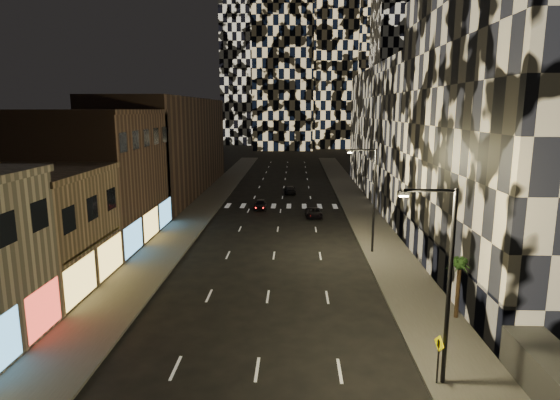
# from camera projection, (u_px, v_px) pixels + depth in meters

# --- Properties ---
(sidewalk_left) EXTENTS (4.00, 120.00, 0.15)m
(sidewalk_left) POSITION_uv_depth(u_px,v_px,m) (205.00, 205.00, 61.27)
(sidewalk_left) COLOR #47443F
(sidewalk_left) RESTS_ON ground
(sidewalk_right) EXTENTS (4.00, 120.00, 0.15)m
(sidewalk_right) POSITION_uv_depth(u_px,v_px,m) (358.00, 206.00, 60.63)
(sidewalk_right) COLOR #47443F
(sidewalk_right) RESTS_ON ground
(curb_left) EXTENTS (0.20, 120.00, 0.15)m
(curb_left) POSITION_uv_depth(u_px,v_px,m) (221.00, 205.00, 61.20)
(curb_left) COLOR #4C4C47
(curb_left) RESTS_ON ground
(curb_right) EXTENTS (0.20, 120.00, 0.15)m
(curb_right) POSITION_uv_depth(u_px,v_px,m) (342.00, 206.00, 60.70)
(curb_right) COLOR #4C4C47
(curb_right) RESTS_ON ground
(retail_tan) EXTENTS (10.00, 10.00, 8.00)m
(retail_tan) POSITION_uv_depth(u_px,v_px,m) (23.00, 233.00, 32.29)
(retail_tan) COLOR #886E51
(retail_tan) RESTS_ON ground
(retail_brown) EXTENTS (10.00, 15.00, 12.00)m
(retail_brown) POSITION_uv_depth(u_px,v_px,m) (97.00, 178.00, 44.17)
(retail_brown) COLOR #50392D
(retail_brown) RESTS_ON ground
(retail_filler_left) EXTENTS (10.00, 40.00, 14.00)m
(retail_filler_left) POSITION_uv_depth(u_px,v_px,m) (170.00, 146.00, 69.98)
(retail_filler_left) COLOR #50392D
(retail_filler_left) RESTS_ON ground
(midrise_right) EXTENTS (16.00, 25.00, 22.00)m
(midrise_right) POSITION_uv_depth(u_px,v_px,m) (551.00, 130.00, 33.21)
(midrise_right) COLOR #232326
(midrise_right) RESTS_ON ground
(midrise_base) EXTENTS (0.60, 25.00, 3.00)m
(midrise_base) POSITION_uv_depth(u_px,v_px,m) (434.00, 256.00, 35.27)
(midrise_base) COLOR #383838
(midrise_base) RESTS_ON ground
(midrise_filler_right) EXTENTS (16.00, 40.00, 18.00)m
(midrise_filler_right) POSITION_uv_depth(u_px,v_px,m) (425.00, 134.00, 65.47)
(midrise_filler_right) COLOR #232326
(midrise_filler_right) RESTS_ON ground
(streetlight_near) EXTENTS (2.55, 0.25, 9.00)m
(streetlight_near) POSITION_uv_depth(u_px,v_px,m) (445.00, 274.00, 20.43)
(streetlight_near) COLOR black
(streetlight_near) RESTS_ON sidewalk_right
(streetlight_far) EXTENTS (2.55, 0.25, 9.00)m
(streetlight_far) POSITION_uv_depth(u_px,v_px,m) (372.00, 193.00, 40.05)
(streetlight_far) COLOR black
(streetlight_far) RESTS_ON sidewalk_right
(car_dark_midlane) EXTENTS (1.61, 3.70, 1.24)m
(car_dark_midlane) POSITION_uv_depth(u_px,v_px,m) (261.00, 204.00, 58.91)
(car_dark_midlane) COLOR black
(car_dark_midlane) RESTS_ON ground
(car_dark_oncoming) EXTENTS (1.96, 4.14, 1.16)m
(car_dark_oncoming) POSITION_uv_depth(u_px,v_px,m) (290.00, 190.00, 69.85)
(car_dark_oncoming) COLOR black
(car_dark_oncoming) RESTS_ON ground
(car_dark_rightlane) EXTENTS (2.00, 3.98, 1.08)m
(car_dark_rightlane) POSITION_uv_depth(u_px,v_px,m) (314.00, 213.00, 54.57)
(car_dark_rightlane) COLOR black
(car_dark_rightlane) RESTS_ON ground
(ped_sign) EXTENTS (0.22, 0.77, 2.34)m
(ped_sign) POSITION_uv_depth(u_px,v_px,m) (439.00, 352.00, 21.02)
(ped_sign) COLOR black
(ped_sign) RESTS_ON sidewalk_right
(palm_tree) EXTENTS (1.87, 1.91, 3.73)m
(palm_tree) POSITION_uv_depth(u_px,v_px,m) (460.00, 268.00, 27.48)
(palm_tree) COLOR #47331E
(palm_tree) RESTS_ON sidewalk_right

